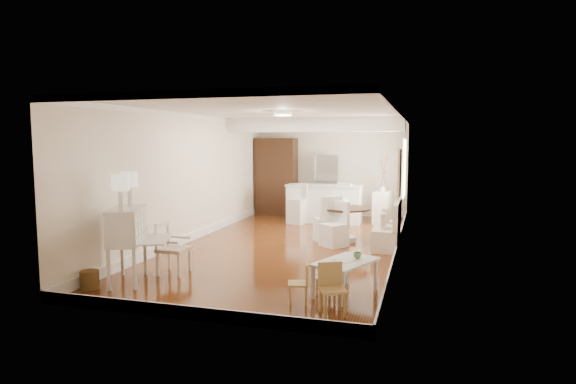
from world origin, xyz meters
The scene contains 20 objects.
room centered at (0.04, 0.32, 1.98)m, with size 9.00×9.04×2.82m.
secretary_bureau centered at (-1.70, -3.30, 0.59)m, with size 0.92×0.94×1.18m, color silver.
gustavian_armchair centered at (-1.25, -2.66, 0.43)m, with size 0.50×0.50×0.86m, color white.
wicker_basket centered at (-2.05, -3.76, 0.14)m, with size 0.28×0.28×0.28m, color brown.
kids_table centered at (1.67, -2.97, 0.25)m, with size 0.60×1.00×0.50m, color white.
kids_chair_a centered at (1.11, -3.52, 0.28)m, with size 0.27×0.27×0.57m, color tan.
kids_chair_b centered at (1.40, -3.04, 0.26)m, with size 0.25×0.25×0.51m, color tan.
kids_chair_c centered at (1.64, -3.82, 0.33)m, with size 0.32×0.32×0.66m, color tan.
banquette centered at (1.99, 0.50, 0.49)m, with size 0.52×1.60×0.98m, color silver.
dining_table centered at (1.06, 0.78, 0.37)m, with size 1.10×1.10×0.75m, color #3E2314.
slip_chair_near centered at (0.92, 0.17, 0.47)m, with size 0.45×0.47×0.94m, color white.
slip_chair_far centered at (0.69, 0.62, 0.51)m, with size 0.49×0.51×1.03m, color white.
breakfast_counter centered at (0.10, 3.10, 0.52)m, with size 2.05×0.65×1.03m, color white.
bar_stool_left centered at (-0.55, 2.67, 0.53)m, with size 0.42×0.42×1.06m, color silver.
bar_stool_right centered at (0.59, 2.86, 0.55)m, with size 0.44×0.44×1.10m, color white.
pantry_cabinet centered at (-1.60, 4.18, 1.15)m, with size 1.20×0.60×2.30m, color #381E11.
fridge centered at (0.30, 4.15, 0.90)m, with size 0.75×0.65×1.80m, color silver.
sideboard centered at (1.66, 3.45, 0.43)m, with size 0.40×0.90×0.86m, color white.
pencil_cup centered at (1.81, -2.78, 0.54)m, with size 0.11×0.11×0.09m, color #58985C.
branch_vase centered at (1.63, 3.49, 0.94)m, with size 0.16×0.16×0.17m, color white.
Camera 1 is at (2.73, -9.68, 2.20)m, focal length 30.00 mm.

